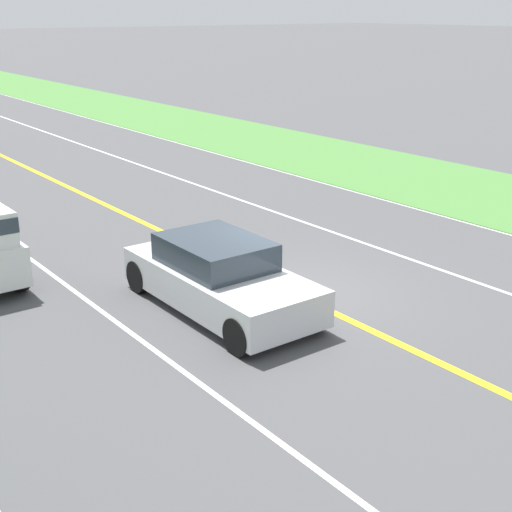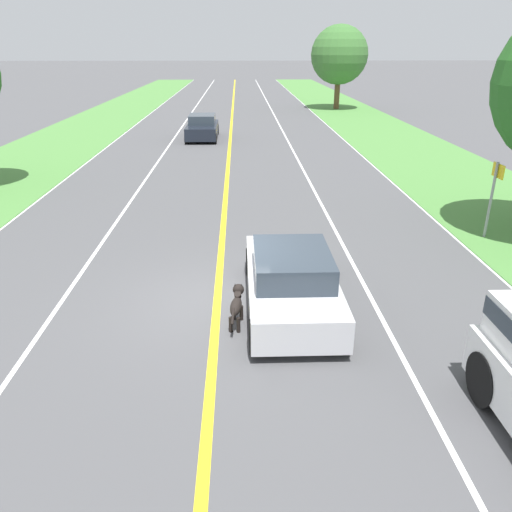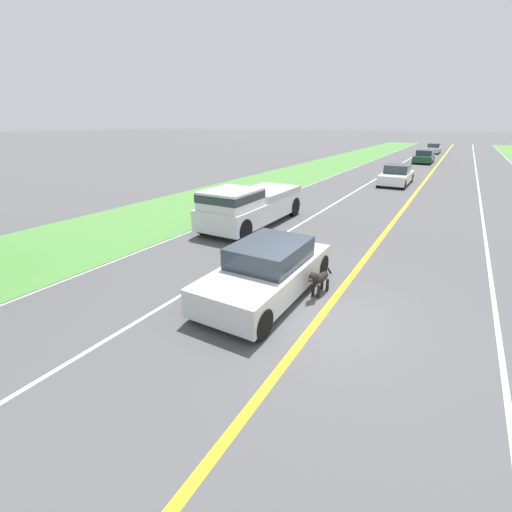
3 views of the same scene
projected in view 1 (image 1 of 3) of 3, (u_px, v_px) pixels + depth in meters
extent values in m
plane|color=#4C4C4F|center=(295.00, 294.00, 14.40)|extent=(400.00, 400.00, 0.00)
cube|color=yellow|center=(295.00, 294.00, 14.40)|extent=(0.18, 160.00, 0.01)
cube|color=white|center=(503.00, 232.00, 18.37)|extent=(0.14, 160.00, 0.01)
cube|color=white|center=(141.00, 340.00, 12.41)|extent=(0.10, 160.00, 0.01)
cube|color=white|center=(412.00, 260.00, 16.38)|extent=(0.10, 160.00, 0.01)
cube|color=silver|center=(221.00, 284.00, 13.52)|extent=(1.83, 4.36, 0.67)
cube|color=#2D3842|center=(215.00, 252.00, 13.46)|extent=(1.57, 2.09, 0.53)
cylinder|color=black|center=(239.00, 336.00, 11.80)|extent=(0.22, 0.67, 0.67)
cylinder|color=black|center=(139.00, 276.00, 14.44)|extent=(0.22, 0.67, 0.67)
cylinder|color=black|center=(314.00, 312.00, 12.74)|extent=(0.22, 0.67, 0.67)
cylinder|color=black|center=(207.00, 260.00, 15.37)|extent=(0.22, 0.67, 0.67)
ellipsoid|color=black|center=(247.00, 264.00, 14.80)|extent=(0.31, 0.73, 0.24)
cylinder|color=black|center=(249.00, 281.00, 14.66)|extent=(0.08, 0.08, 0.33)
cylinder|color=black|center=(238.00, 274.00, 15.06)|extent=(0.08, 0.08, 0.33)
cylinder|color=black|center=(256.00, 280.00, 14.73)|extent=(0.08, 0.08, 0.33)
cylinder|color=black|center=(245.00, 272.00, 15.13)|extent=(0.08, 0.08, 0.33)
cylinder|color=black|center=(254.00, 264.00, 14.52)|extent=(0.17, 0.21, 0.19)
sphere|color=black|center=(257.00, 262.00, 14.40)|extent=(0.27, 0.27, 0.24)
ellipsoid|color=#331E14|center=(261.00, 266.00, 14.27)|extent=(0.12, 0.13, 0.09)
cone|color=black|center=(254.00, 259.00, 14.35)|extent=(0.09, 0.09, 0.11)
cone|color=black|center=(260.00, 257.00, 14.41)|extent=(0.09, 0.09, 0.11)
cylinder|color=black|center=(236.00, 256.00, 15.17)|extent=(0.09, 0.27, 0.26)
cylinder|color=black|center=(17.00, 270.00, 14.48)|extent=(0.22, 0.88, 0.88)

